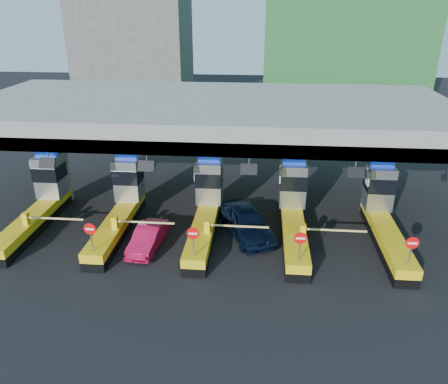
{
  "coord_description": "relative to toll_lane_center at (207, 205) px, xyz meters",
  "views": [
    {
      "loc": [
        3.06,
        -22.44,
        12.2
      ],
      "look_at": [
        1.05,
        0.0,
        2.41
      ],
      "focal_mm": 35.0,
      "sensor_mm": 36.0,
      "label": 1
    }
  ],
  "objects": [
    {
      "name": "van",
      "position": [
        2.4,
        -0.81,
        -0.55
      ],
      "size": [
        3.8,
        5.33,
        1.69
      ],
      "primitive_type": "imported",
      "rotation": [
        0.0,
        0.0,
        0.41
      ],
      "color": "black",
      "rests_on": "ground"
    },
    {
      "name": "toll_canopy",
      "position": [
        -0.0,
        2.59,
        4.74
      ],
      "size": [
        28.0,
        12.09,
        7.0
      ],
      "color": "slate",
      "rests_on": "ground"
    },
    {
      "name": "ground",
      "position": [
        -0.0,
        -0.28,
        -1.4
      ],
      "size": [
        120.0,
        120.0,
        0.0
      ],
      "primitive_type": "plane",
      "color": "black",
      "rests_on": "ground"
    },
    {
      "name": "toll_lane_right",
      "position": [
        5.0,
        0.0,
        0.0
      ],
      "size": [
        4.43,
        8.0,
        4.16
      ],
      "color": "black",
      "rests_on": "ground"
    },
    {
      "name": "red_car",
      "position": [
        -2.84,
        -2.69,
        -0.79
      ],
      "size": [
        1.61,
        3.81,
        1.22
      ],
      "primitive_type": "imported",
      "rotation": [
        0.0,
        0.0,
        -0.09
      ],
      "color": "#B20D38",
      "rests_on": "ground"
    },
    {
      "name": "toll_lane_left",
      "position": [
        -5.0,
        0.0,
        0.0
      ],
      "size": [
        4.43,
        8.0,
        4.16
      ],
      "color": "black",
      "rests_on": "ground"
    },
    {
      "name": "bg_building_concrete",
      "position": [
        -14.0,
        35.72,
        7.6
      ],
      "size": [
        14.0,
        10.0,
        18.0
      ],
      "primitive_type": "cube",
      "color": "#4C4C49",
      "rests_on": "ground"
    },
    {
      "name": "toll_lane_far_left",
      "position": [
        -10.0,
        0.0,
        0.0
      ],
      "size": [
        4.43,
        8.0,
        4.16
      ],
      "color": "black",
      "rests_on": "ground"
    },
    {
      "name": "toll_lane_center",
      "position": [
        0.0,
        0.0,
        0.0
      ],
      "size": [
        4.43,
        8.0,
        4.16
      ],
      "color": "black",
      "rests_on": "ground"
    },
    {
      "name": "toll_lane_far_right",
      "position": [
        10.0,
        0.0,
        0.0
      ],
      "size": [
        4.43,
        8.0,
        4.16
      ],
      "color": "black",
      "rests_on": "ground"
    }
  ]
}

